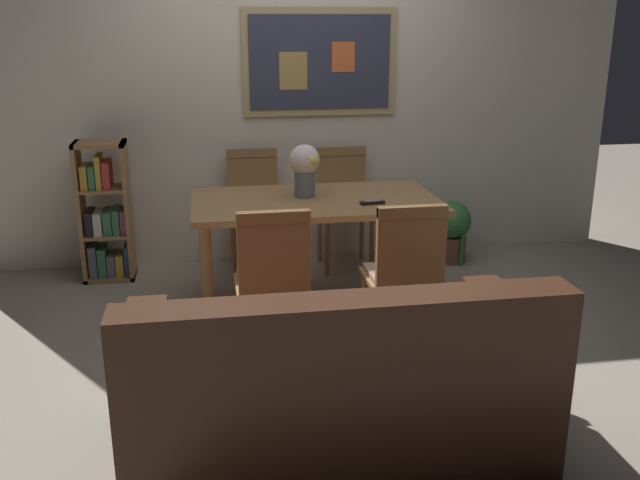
% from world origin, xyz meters
% --- Properties ---
extents(ground_plane, '(12.00, 12.00, 0.00)m').
position_xyz_m(ground_plane, '(0.00, 0.00, 0.00)').
color(ground_plane, gray).
extents(wall_back_with_painting, '(5.20, 0.14, 2.60)m').
position_xyz_m(wall_back_with_painting, '(0.00, 1.56, 1.30)').
color(wall_back_with_painting, silver).
rests_on(wall_back_with_painting, ground_plane).
extents(dining_table, '(1.59, 0.88, 0.73)m').
position_xyz_m(dining_table, '(0.02, 0.49, 0.64)').
color(dining_table, '#9E7042').
rests_on(dining_table, ground_plane).
extents(dining_chair_near_left, '(0.40, 0.41, 0.91)m').
position_xyz_m(dining_chair_near_left, '(-0.34, -0.33, 0.54)').
color(dining_chair_near_left, '#9E7042').
rests_on(dining_chair_near_left, ground_plane).
extents(dining_chair_far_left, '(0.40, 0.41, 0.91)m').
position_xyz_m(dining_chair_far_left, '(-0.32, 1.30, 0.54)').
color(dining_chair_far_left, '#9E7042').
rests_on(dining_chair_far_left, ground_plane).
extents(dining_chair_near_right, '(0.40, 0.41, 0.91)m').
position_xyz_m(dining_chair_near_right, '(0.39, -0.34, 0.54)').
color(dining_chair_near_right, '#9E7042').
rests_on(dining_chair_near_right, ground_plane).
extents(dining_chair_far_right, '(0.40, 0.41, 0.91)m').
position_xyz_m(dining_chair_far_right, '(0.36, 1.27, 0.54)').
color(dining_chair_far_right, '#9E7042').
rests_on(dining_chair_far_right, ground_plane).
extents(leather_couch, '(1.80, 0.84, 0.84)m').
position_xyz_m(leather_couch, '(-0.17, -1.22, 0.31)').
color(leather_couch, '#472819').
rests_on(leather_couch, ground_plane).
extents(bookshelf, '(0.36, 0.28, 1.02)m').
position_xyz_m(bookshelf, '(-1.41, 1.25, 0.45)').
color(bookshelf, '#9E7042').
rests_on(bookshelf, ground_plane).
extents(potted_ivy, '(0.31, 0.31, 0.53)m').
position_xyz_m(potted_ivy, '(1.22, 1.20, 0.26)').
color(potted_ivy, brown).
rests_on(potted_ivy, ground_plane).
extents(flower_vase, '(0.20, 0.20, 0.34)m').
position_xyz_m(flower_vase, '(-0.04, 0.56, 0.93)').
color(flower_vase, slate).
rests_on(flower_vase, dining_table).
extents(tv_remote, '(0.16, 0.06, 0.02)m').
position_xyz_m(tv_remote, '(0.35, 0.29, 0.75)').
color(tv_remote, black).
rests_on(tv_remote, dining_table).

